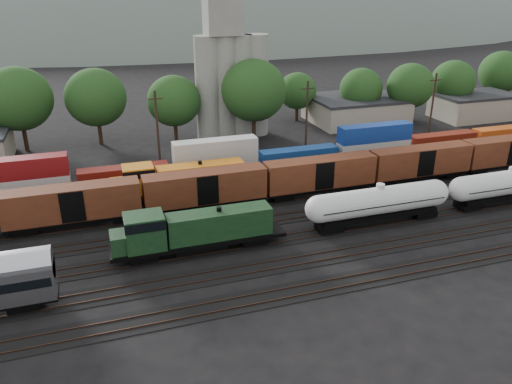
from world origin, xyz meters
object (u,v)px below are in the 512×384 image
object	(u,v)px
tank_car_a	(379,202)
orange_locomotive	(176,179)
green_locomotive	(189,230)
grain_silo	(231,74)

from	to	relation	value
tank_car_a	orange_locomotive	world-z (taller)	tank_car_a
green_locomotive	tank_car_a	size ratio (longest dim) A/B	1.00
green_locomotive	grain_silo	size ratio (longest dim) A/B	0.63
tank_car_a	green_locomotive	bearing A→B (deg)	-180.00
green_locomotive	orange_locomotive	size ratio (longest dim) A/B	0.96
grain_silo	orange_locomotive	bearing A→B (deg)	-119.68
orange_locomotive	green_locomotive	bearing A→B (deg)	-94.69
grain_silo	tank_car_a	bearing A→B (deg)	-81.48
green_locomotive	tank_car_a	world-z (taller)	green_locomotive
tank_car_a	orange_locomotive	bearing A→B (deg)	144.41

